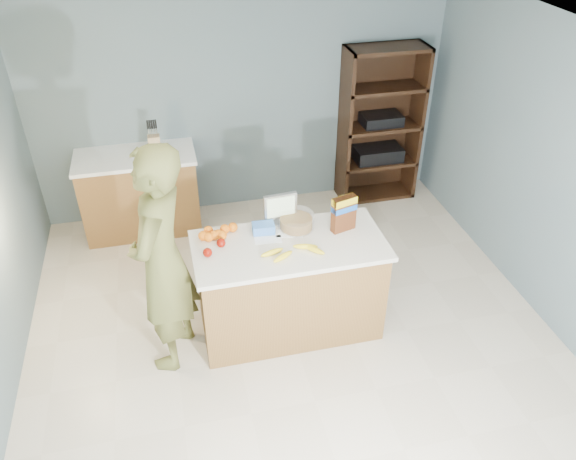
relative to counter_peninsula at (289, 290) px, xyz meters
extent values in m
cube|color=beige|center=(0.00, -0.30, -0.42)|extent=(4.50, 5.00, 0.02)
cube|color=slate|center=(0.00, 2.20, 0.83)|extent=(4.50, 0.02, 2.50)
cube|color=slate|center=(2.25, -0.30, 0.83)|extent=(0.02, 5.00, 2.50)
cube|color=white|center=(0.00, -0.30, 2.08)|extent=(4.50, 5.00, 0.02)
cube|color=brown|center=(0.00, 0.00, 0.01)|extent=(1.50, 0.70, 0.86)
cube|color=silver|center=(0.00, 0.00, 0.46)|extent=(1.56, 0.76, 0.04)
cube|color=black|center=(0.00, 0.00, -0.37)|extent=(1.46, 0.66, 0.10)
cube|color=brown|center=(-1.20, 1.90, 0.01)|extent=(1.20, 0.60, 0.86)
cube|color=white|center=(-1.20, 1.90, 0.46)|extent=(1.24, 0.62, 0.04)
cube|color=black|center=(1.55, 2.18, 0.48)|extent=(0.90, 0.04, 1.80)
cube|color=black|center=(1.12, 2.00, 0.48)|extent=(0.04, 0.40, 1.80)
cube|color=black|center=(1.98, 2.00, 0.48)|extent=(0.04, 0.40, 1.80)
cube|color=black|center=(1.55, 2.00, -0.40)|extent=(0.90, 0.40, 0.04)
cube|color=black|center=(1.55, 2.00, 0.03)|extent=(0.90, 0.40, 0.04)
cube|color=black|center=(1.55, 2.00, 0.48)|extent=(0.90, 0.40, 0.04)
cube|color=black|center=(1.55, 2.00, 0.93)|extent=(0.90, 0.40, 0.04)
cube|color=black|center=(1.55, 2.00, 1.36)|extent=(0.90, 0.40, 0.04)
cube|color=black|center=(1.55, 2.00, 0.13)|extent=(0.55, 0.32, 0.16)
cube|color=black|center=(1.55, 2.00, 0.56)|extent=(0.45, 0.30, 0.12)
imported|color=brown|center=(-1.00, -0.09, 0.54)|extent=(0.68, 0.82, 1.92)
cube|color=tan|center=(-0.98, 1.84, 0.59)|extent=(0.12, 0.10, 0.22)
cylinder|color=black|center=(-1.02, 1.84, 0.75)|extent=(0.02, 0.02, 0.09)
cylinder|color=black|center=(-1.00, 1.84, 0.75)|extent=(0.02, 0.02, 0.09)
cylinder|color=black|center=(-0.98, 1.84, 0.75)|extent=(0.02, 0.02, 0.09)
cylinder|color=black|center=(-0.96, 1.84, 0.75)|extent=(0.02, 0.02, 0.09)
cylinder|color=black|center=(-0.94, 1.84, 0.75)|extent=(0.02, 0.02, 0.09)
cube|color=white|center=(-0.16, 0.09, 0.49)|extent=(0.23, 0.13, 0.00)
cube|color=white|center=(0.03, 0.14, 0.49)|extent=(0.24, 0.16, 0.00)
ellipsoid|color=yellow|center=(-0.17, -0.11, 0.51)|extent=(0.20, 0.10, 0.04)
ellipsoid|color=yellow|center=(-0.10, -0.18, 0.51)|extent=(0.19, 0.14, 0.04)
ellipsoid|color=yellow|center=(0.11, -0.10, 0.51)|extent=(0.20, 0.10, 0.04)
ellipsoid|color=yellow|center=(0.16, -0.15, 0.51)|extent=(0.17, 0.18, 0.04)
sphere|color=maroon|center=(-0.57, 0.21, 0.52)|extent=(0.07, 0.07, 0.07)
sphere|color=maroon|center=(-0.54, 0.09, 0.52)|extent=(0.07, 0.07, 0.07)
sphere|color=maroon|center=(-0.66, -0.02, 0.52)|extent=(0.07, 0.07, 0.07)
sphere|color=orange|center=(-0.63, 0.19, 0.52)|extent=(0.08, 0.08, 0.08)
sphere|color=orange|center=(-0.62, 0.28, 0.52)|extent=(0.08, 0.08, 0.08)
sphere|color=orange|center=(-0.52, 0.19, 0.52)|extent=(0.08, 0.08, 0.08)
sphere|color=orange|center=(-0.48, 0.27, 0.52)|extent=(0.08, 0.08, 0.08)
sphere|color=orange|center=(-0.67, 0.21, 0.52)|extent=(0.08, 0.08, 0.08)
sphere|color=orange|center=(-0.54, 0.21, 0.52)|extent=(0.08, 0.08, 0.08)
sphere|color=orange|center=(-0.41, 0.28, 0.52)|extent=(0.08, 0.08, 0.08)
sphere|color=orange|center=(-0.57, 0.20, 0.52)|extent=(0.08, 0.08, 0.08)
cube|color=blue|center=(-0.17, 0.21, 0.52)|extent=(0.19, 0.13, 0.08)
cylinder|color=#267219|center=(0.11, 0.21, 0.53)|extent=(0.27, 0.27, 0.09)
cylinder|color=white|center=(0.11, 0.21, 0.55)|extent=(0.30, 0.30, 0.13)
cylinder|color=silver|center=(0.00, 0.31, 0.49)|extent=(0.12, 0.12, 0.01)
cylinder|color=silver|center=(0.00, 0.31, 0.52)|extent=(0.02, 0.02, 0.05)
cube|color=silver|center=(0.00, 0.31, 0.66)|extent=(0.28, 0.06, 0.22)
cube|color=yellow|center=(0.00, 0.29, 0.66)|extent=(0.24, 0.02, 0.18)
cube|color=#592B14|center=(0.48, 0.10, 0.64)|extent=(0.22, 0.13, 0.31)
cube|color=yellow|center=(0.48, 0.10, 0.76)|extent=(0.22, 0.13, 0.06)
cube|color=blue|center=(0.48, 0.10, 0.69)|extent=(0.22, 0.13, 0.05)
camera|label=1|loc=(-0.86, -3.55, 3.12)|focal=35.00mm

